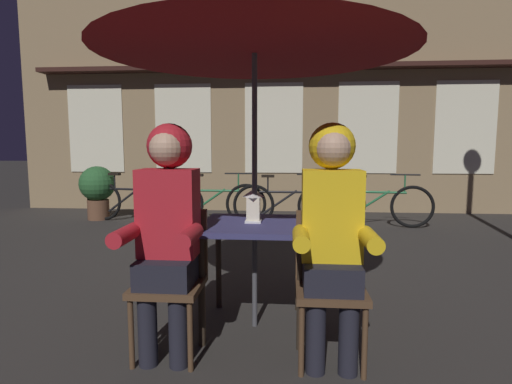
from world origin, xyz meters
name	(u,v)px	position (x,y,z in m)	size (l,w,h in m)	color
ground_plane	(255,326)	(0.00, 0.00, 0.00)	(60.00, 60.00, 0.00)	#2D2B28
cafe_table	(255,237)	(0.00, 0.00, 0.64)	(0.72, 0.72, 0.74)	navy
patio_umbrella	(255,23)	(0.00, 0.00, 2.06)	(2.10, 2.10, 2.31)	#4C4C51
lantern	(253,205)	(-0.01, 0.02, 0.86)	(0.11, 0.11, 0.23)	white
chair_left	(172,273)	(-0.48, -0.37, 0.49)	(0.40, 0.40, 0.87)	#513823
chair_right	(330,277)	(0.48, -0.37, 0.49)	(0.40, 0.40, 0.87)	#513823
person_left_hooded	(167,217)	(-0.48, -0.43, 0.85)	(0.45, 0.56, 1.40)	black
person_right_hooded	(332,220)	(0.48, -0.43, 0.85)	(0.45, 0.56, 1.40)	black
shopfront_building	(275,51)	(-0.08, 5.40, 3.09)	(10.00, 0.93, 6.20)	#937A56
bicycle_nearest	(130,201)	(-2.42, 3.80, 0.35)	(1.66, 0.34, 0.84)	black
bicycle_second	(215,203)	(-0.98, 3.72, 0.35)	(1.68, 0.08, 0.84)	black
bicycle_third	(286,204)	(0.18, 3.61, 0.35)	(1.68, 0.08, 0.84)	black
bicycle_fourth	(378,205)	(1.62, 3.71, 0.35)	(1.67, 0.26, 0.84)	black
potted_plant	(97,188)	(-3.06, 3.96, 0.54)	(0.60, 0.60, 0.92)	brown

